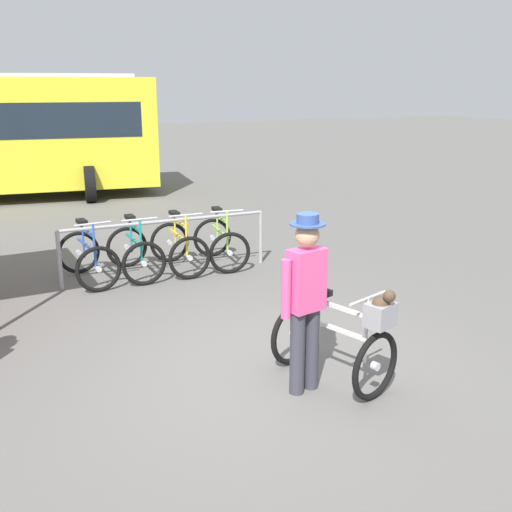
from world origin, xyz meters
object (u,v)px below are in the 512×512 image
racked_bike_blue (88,258)px  racked_bike_lime (221,243)px  racked_bike_yellow (179,247)px  racked_bike_teal (135,253)px  featured_bicycle (343,338)px  person_with_featured_bike (306,297)px

racked_bike_blue → racked_bike_lime: size_ratio=1.00×
racked_bike_yellow → racked_bike_lime: size_ratio=0.96×
racked_bike_teal → featured_bicycle: featured_bicycle is taller
racked_bike_yellow → person_with_featured_bike: person_with_featured_bike is taller
racked_bike_teal → racked_bike_yellow: (0.70, -0.02, 0.00)m
racked_bike_lime → person_with_featured_bike: 4.33m
racked_bike_yellow → person_with_featured_bike: (-0.25, -4.21, 0.58)m
featured_bicycle → person_with_featured_bike: size_ratio=0.73×
racked_bike_blue → racked_bike_yellow: (1.40, -0.03, 0.00)m
featured_bicycle → person_with_featured_bike: person_with_featured_bike is taller
racked_bike_lime → person_with_featured_bike: (-0.95, -4.19, 0.58)m
racked_bike_teal → featured_bicycle: 4.37m
person_with_featured_bike → racked_bike_blue: bearing=105.2°
racked_bike_yellow → racked_bike_lime: 0.70m
racked_bike_lime → racked_bike_teal: bearing=178.6°
racked_bike_blue → racked_bike_yellow: 1.40m
featured_bicycle → racked_bike_lime: bearing=82.5°
racked_bike_yellow → featured_bicycle: featured_bicycle is taller
racked_bike_blue → featured_bicycle: bearing=-70.3°
racked_bike_yellow → person_with_featured_bike: bearing=-93.4°
racked_bike_teal → person_with_featured_bike: 4.29m
racked_bike_teal → racked_bike_lime: bearing=-1.4°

